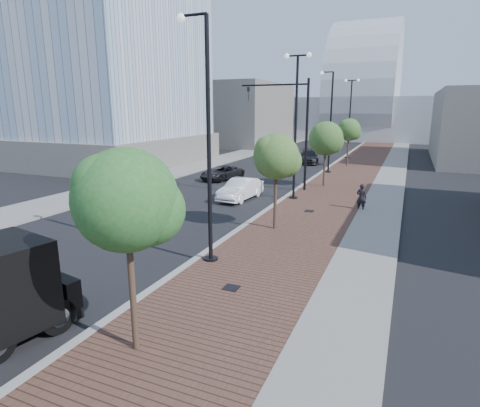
% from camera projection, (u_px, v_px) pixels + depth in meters
% --- Properties ---
extents(sidewalk, '(7.00, 140.00, 0.12)m').
position_uv_depth(sidewalk, '(367.00, 166.00, 41.31)').
color(sidewalk, '#4C2D23').
rests_on(sidewalk, ground).
extents(concrete_strip, '(2.40, 140.00, 0.13)m').
position_uv_depth(concrete_strip, '(394.00, 168.00, 40.28)').
color(concrete_strip, slate).
rests_on(concrete_strip, ground).
extents(curb, '(0.30, 140.00, 0.14)m').
position_uv_depth(curb, '(333.00, 164.00, 42.65)').
color(curb, gray).
rests_on(curb, ground).
extents(west_sidewalk, '(4.00, 140.00, 0.12)m').
position_uv_depth(west_sidewalk, '(225.00, 158.00, 47.63)').
color(west_sidewalk, slate).
rests_on(west_sidewalk, ground).
extents(white_sedan, '(1.83, 4.35, 1.40)m').
position_uv_depth(white_sedan, '(240.00, 189.00, 26.32)').
color(white_sedan, silver).
rests_on(white_sedan, ground).
extents(dark_car_mid, '(3.05, 4.58, 1.17)m').
position_uv_depth(dark_car_mid, '(222.00, 173.00, 33.64)').
color(dark_car_mid, black).
rests_on(dark_car_mid, ground).
extents(dark_car_far, '(3.23, 5.29, 1.43)m').
position_uv_depth(dark_car_far, '(309.00, 157.00, 43.94)').
color(dark_car_far, black).
rests_on(dark_car_far, ground).
extents(pedestrian, '(0.66, 0.49, 1.65)m').
position_uv_depth(pedestrian, '(361.00, 198.00, 23.27)').
color(pedestrian, black).
rests_on(pedestrian, ground).
extents(streetlight_1, '(1.44, 0.56, 9.21)m').
position_uv_depth(streetlight_1, '(206.00, 153.00, 14.66)').
color(streetlight_1, black).
rests_on(streetlight_1, ground).
extents(streetlight_2, '(1.72, 0.56, 9.28)m').
position_uv_depth(streetlight_2, '(296.00, 127.00, 25.22)').
color(streetlight_2, black).
rests_on(streetlight_2, ground).
extents(streetlight_3, '(1.44, 0.56, 9.21)m').
position_uv_depth(streetlight_3, '(329.00, 126.00, 36.10)').
color(streetlight_3, black).
rests_on(streetlight_3, ground).
extents(streetlight_4, '(1.72, 0.56, 9.28)m').
position_uv_depth(streetlight_4, '(350.00, 118.00, 46.67)').
color(streetlight_4, black).
rests_on(streetlight_4, ground).
extents(traffic_mast, '(5.09, 0.20, 8.00)m').
position_uv_depth(traffic_mast, '(295.00, 122.00, 28.21)').
color(traffic_mast, black).
rests_on(traffic_mast, ground).
extents(tree_0, '(2.45, 2.41, 5.12)m').
position_uv_depth(tree_0, '(129.00, 201.00, 8.98)').
color(tree_0, '#382619').
rests_on(tree_0, ground).
extents(tree_1, '(2.29, 2.22, 4.81)m').
position_uv_depth(tree_1, '(277.00, 157.00, 18.86)').
color(tree_1, '#382619').
rests_on(tree_1, ground).
extents(tree_2, '(2.59, 2.57, 5.03)m').
position_uv_depth(tree_2, '(327.00, 139.00, 29.57)').
color(tree_2, '#382619').
rests_on(tree_2, ground).
extents(tree_3, '(2.35, 2.30, 4.98)m').
position_uv_depth(tree_3, '(350.00, 130.00, 40.27)').
color(tree_3, '#382619').
rests_on(tree_3, ground).
extents(tower_podium, '(19.00, 19.00, 3.00)m').
position_uv_depth(tower_podium, '(106.00, 149.00, 44.35)').
color(tower_podium, '#67635C').
rests_on(tower_podium, ground).
extents(convention_center, '(50.00, 30.00, 50.00)m').
position_uv_depth(convention_center, '(364.00, 108.00, 82.23)').
color(convention_center, '#ABAFB5').
rests_on(convention_center, ground).
extents(commercial_block_nw, '(14.00, 20.00, 10.00)m').
position_uv_depth(commercial_block_nw, '(238.00, 114.00, 67.02)').
color(commercial_block_nw, slate).
rests_on(commercial_block_nw, ground).
extents(utility_cover_1, '(0.50, 0.50, 0.02)m').
position_uv_depth(utility_cover_1, '(231.00, 288.00, 13.13)').
color(utility_cover_1, black).
rests_on(utility_cover_1, sidewalk).
extents(utility_cover_2, '(0.50, 0.50, 0.02)m').
position_uv_depth(utility_cover_2, '(309.00, 211.00, 22.95)').
color(utility_cover_2, black).
rests_on(utility_cover_2, sidewalk).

